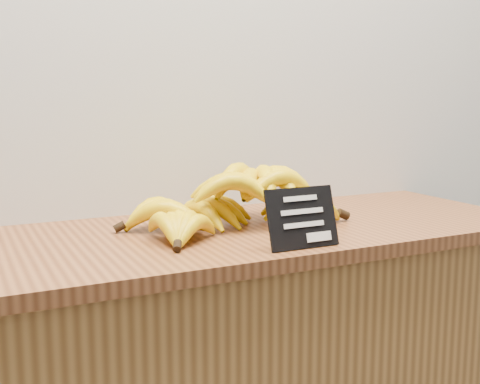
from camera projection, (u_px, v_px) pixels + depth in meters
name	position (u px, v px, depth m)	size (l,w,h in m)	color
counter_top	(230.00, 235.00, 1.35)	(1.44, 0.54, 0.03)	brown
chalkboard_sign	(302.00, 218.00, 1.17)	(0.15, 0.01, 0.12)	black
banana_pile	(242.00, 201.00, 1.35)	(0.55, 0.36, 0.13)	yellow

